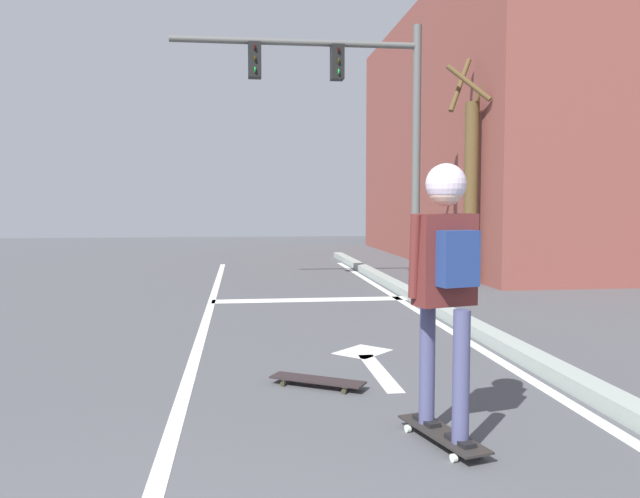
{
  "coord_description": "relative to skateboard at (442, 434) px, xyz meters",
  "views": [
    {
      "loc": [
        0.42,
        -1.16,
        1.62
      ],
      "look_at": [
        1.18,
        5.01,
        1.18
      ],
      "focal_mm": 36.06,
      "sensor_mm": 36.0,
      "label": 1
    }
  ],
  "objects": [
    {
      "name": "roadside_tree",
      "position": [
        3.22,
        8.31,
        1.96
      ],
      "size": [
        1.0,
        1.03,
        4.56
      ],
      "color": "brown",
      "rests_on": "ground"
    },
    {
      "name": "lane_line_center",
      "position": [
        -1.83,
        3.06,
        -0.07
      ],
      "size": [
        0.12,
        20.0,
        0.01
      ],
      "primitive_type": "cube",
      "color": "silver",
      "rests_on": "ground"
    },
    {
      "name": "curb_strip",
      "position": [
        1.55,
        3.06,
        0.0
      ],
      "size": [
        0.24,
        24.0,
        0.14
      ],
      "primitive_type": "cube",
      "color": "#949F97",
      "rests_on": "ground"
    },
    {
      "name": "traffic_signal_mast",
      "position": [
        0.76,
        8.04,
        3.48
      ],
      "size": [
        4.71,
        0.34,
        5.01
      ],
      "color": "#565854",
      "rests_on": "ground"
    },
    {
      "name": "lane_line_curbside",
      "position": [
        1.3,
        3.06,
        -0.07
      ],
      "size": [
        0.12,
        20.0,
        0.01
      ],
      "primitive_type": "cube",
      "color": "silver",
      "rests_on": "ground"
    },
    {
      "name": "skateboard",
      "position": [
        0.0,
        0.0,
        0.0
      ],
      "size": [
        0.43,
        0.87,
        0.08
      ],
      "color": "#272523",
      "rests_on": "ground"
    },
    {
      "name": "building_block",
      "position": [
        9.24,
        13.81,
        3.48
      ],
      "size": [
        11.58,
        13.14,
        7.1
      ],
      "primitive_type": "cube",
      "color": "brown",
      "rests_on": "ground"
    },
    {
      "name": "spare_skateboard",
      "position": [
        -0.68,
        1.44,
        -0.01
      ],
      "size": [
        0.84,
        0.61,
        0.07
      ],
      "color": "black",
      "rests_on": "ground"
    },
    {
      "name": "lane_arrow_stem",
      "position": [
        -0.03,
        1.87,
        -0.07
      ],
      "size": [
        0.16,
        1.4,
        0.01
      ],
      "primitive_type": "cube",
      "color": "silver",
      "rests_on": "ground"
    },
    {
      "name": "lane_arrow_head",
      "position": [
        -0.03,
        2.72,
        -0.07
      ],
      "size": [
        0.71,
        0.71,
        0.01
      ],
      "primitive_type": "cube",
      "rotation": [
        0.0,
        0.0,
        0.79
      ],
      "color": "silver",
      "rests_on": "ground"
    },
    {
      "name": "skater",
      "position": [
        0.0,
        -0.01,
        1.18
      ],
      "size": [
        0.48,
        0.65,
        1.8
      ],
      "color": "#45476F",
      "rests_on": "skateboard"
    },
    {
      "name": "stop_bar",
      "position": [
        -0.19,
        6.54,
        -0.07
      ],
      "size": [
        3.28,
        0.4,
        0.01
      ],
      "primitive_type": "cube",
      "color": "silver",
      "rests_on": "ground"
    }
  ]
}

